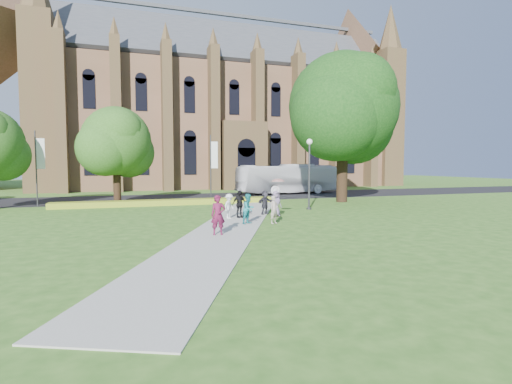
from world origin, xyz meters
name	(u,v)px	position (x,y,z in m)	size (l,w,h in m)	color
ground	(237,228)	(0.00, 0.00, 0.00)	(160.00, 160.00, 0.00)	#2D5C1B
road	(181,198)	(0.00, 20.00, 0.01)	(160.00, 10.00, 0.02)	black
footpath	(232,225)	(0.00, 1.00, 0.02)	(3.20, 30.00, 0.04)	#B2B2A8
flower_hedge	(169,202)	(-2.00, 13.20, 0.23)	(18.00, 1.40, 0.45)	gold
cathedral	(227,101)	(10.00, 39.73, 12.98)	(52.60, 18.25, 28.00)	brown
streetlamp	(309,165)	(7.50, 6.50, 3.30)	(0.44, 0.44, 5.24)	#38383D
large_tree	(343,107)	(13.00, 11.00, 8.37)	(9.60, 9.60, 13.20)	#332114
street_tree_1	(116,141)	(-6.00, 14.50, 5.22)	(5.60, 5.60, 8.05)	#332114
banner_pole_0	(212,164)	(2.11, 15.20, 3.39)	(0.70, 0.10, 6.00)	#38383D
banner_pole_1	(38,164)	(-11.89, 15.20, 3.39)	(0.70, 0.10, 6.00)	#38383D
tour_coach	(288,179)	(12.30, 21.42, 1.70)	(2.82, 12.06, 3.36)	white
pedestrian_0	(218,215)	(-1.47, -1.94, 0.98)	(0.69, 0.45, 1.88)	#591432
pedestrian_1	(249,209)	(0.97, 0.92, 0.88)	(0.82, 0.64, 1.68)	teal
pedestrian_2	(229,206)	(0.51, 3.35, 0.80)	(0.98, 0.57, 1.52)	silver
pedestrian_3	(239,204)	(1.20, 3.51, 0.90)	(1.00, 0.42, 1.71)	black
pedestrian_4	(276,204)	(3.65, 3.50, 0.85)	(0.79, 0.51, 1.62)	slate
pedestrian_5	(265,202)	(3.30, 4.59, 0.83)	(1.46, 0.47, 1.58)	#2B2A32
pedestrian_6	(274,210)	(2.34, 0.50, 0.82)	(0.57, 0.37, 1.56)	#9F9085
parasol	(278,185)	(3.83, 3.60, 2.01)	(0.81, 0.81, 0.71)	pink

